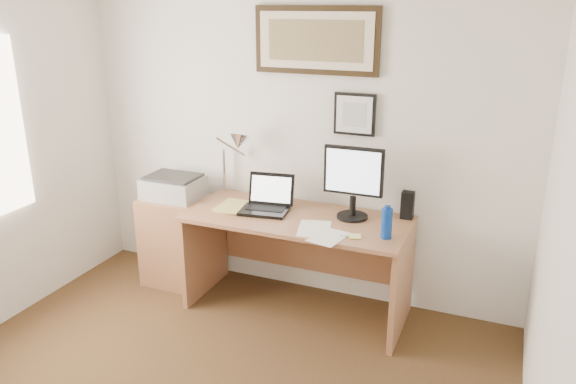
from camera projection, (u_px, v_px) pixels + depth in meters
The scene contains 18 objects.
wall_back at pixel (297, 136), 4.23m from camera, with size 3.50×0.02×2.50m, color white.
wall_right at pixel (568, 309), 1.85m from camera, with size 0.02×4.00×2.50m, color white.
side_cabinet at pixel (177, 240), 4.57m from camera, with size 0.50×0.40×0.73m, color #915C3C.
water_bottle at pixel (387, 223), 3.62m from camera, with size 0.07×0.07×0.20m, color navy.
bottle_cap at pixel (388, 207), 3.58m from camera, with size 0.04×0.04×0.02m, color navy.
speaker at pixel (407, 205), 3.95m from camera, with size 0.09×0.08×0.20m, color black.
paper_sheet_a at pixel (314, 229), 3.80m from camera, with size 0.21×0.30×0.00m, color white.
paper_sheet_b at pixel (329, 237), 3.66m from camera, with size 0.19×0.28×0.00m, color white.
sticky_pad at pixel (355, 236), 3.66m from camera, with size 0.08×0.08×0.01m, color #FCFF78.
marker_pen at pixel (351, 236), 3.66m from camera, with size 0.02×0.02×0.14m, color white.
book at pixel (220, 205), 4.21m from camera, with size 0.21×0.28×0.02m, color #D1BF62.
desk at pixel (301, 242), 4.16m from camera, with size 1.60×0.70×0.75m.
laptop at pixel (267, 203), 4.11m from camera, with size 0.37×0.34×0.26m.
lcd_monitor at pixel (353, 179), 3.89m from camera, with size 0.42×0.22×0.52m.
printer at pixel (173, 187), 4.44m from camera, with size 0.44×0.34×0.18m.
desk_lamp at pixel (237, 144), 4.23m from camera, with size 0.29×0.27×0.53m.
picture_large at pixel (316, 40), 3.92m from camera, with size 0.92×0.04×0.47m.
picture_small at pixel (355, 114), 3.98m from camera, with size 0.30×0.03×0.30m.
Camera 1 is at (1.52, -1.85, 2.21)m, focal length 35.00 mm.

